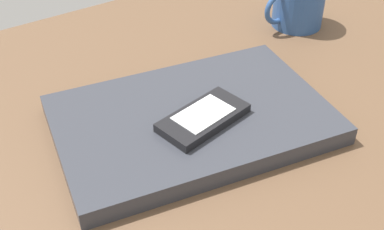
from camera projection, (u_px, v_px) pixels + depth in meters
desk_surface at (226, 114)px, 70.18cm from camera, size 120.00×80.00×3.00cm
laptop_closed at (192, 119)px, 64.65cm from camera, size 38.80×28.90×2.54cm
cell_phone_on_laptop at (203, 118)px, 61.89cm from camera, size 12.58×7.91×1.31cm
coffee_mug at (298, 2)px, 85.78cm from camera, size 12.20×8.88×8.90cm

